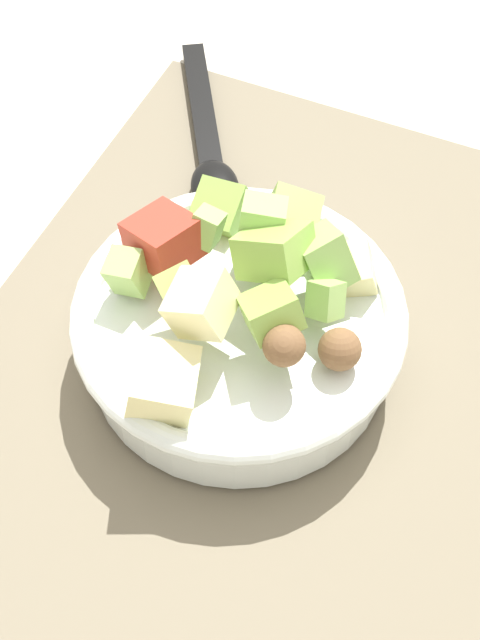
% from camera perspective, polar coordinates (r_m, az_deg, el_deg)
% --- Properties ---
extents(ground_plane, '(2.40, 2.40, 0.00)m').
position_cam_1_polar(ground_plane, '(0.61, 1.05, -2.86)').
color(ground_plane, silver).
extents(placemat, '(0.51, 0.38, 0.01)m').
position_cam_1_polar(placemat, '(0.61, 1.06, -2.70)').
color(placemat, '#756B56').
rests_on(placemat, ground_plane).
extents(salad_bowl, '(0.21, 0.21, 0.11)m').
position_cam_1_polar(salad_bowl, '(0.58, 0.01, -0.05)').
color(salad_bowl, white).
rests_on(salad_bowl, placemat).
extents(serving_spoon, '(0.18, 0.13, 0.01)m').
position_cam_1_polar(serving_spoon, '(0.72, -1.90, 10.27)').
color(serving_spoon, black).
rests_on(serving_spoon, placemat).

